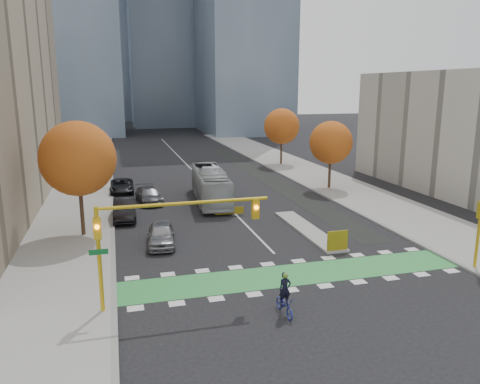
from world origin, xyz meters
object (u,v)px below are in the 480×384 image
tree_west (78,159)px  cyclist (285,301)px  tree_east_near (331,143)px  parked_car_b (125,209)px  parked_car_a (161,234)px  parked_car_c (149,195)px  hazard_board (338,241)px  traffic_signal_west (155,227)px  tree_east_far (282,126)px  traffic_signal_east (480,224)px  bus (210,185)px  parked_car_d (122,186)px

tree_west → cyclist: 18.43m
tree_east_near → parked_car_b: 22.25m
cyclist → parked_car_a: 12.38m
parked_car_a → parked_car_c: parked_car_a is taller
hazard_board → traffic_signal_west: bearing=-158.5°
parked_car_a → hazard_board: bearing=-16.6°
tree_east_far → traffic_signal_west: bearing=-117.9°
traffic_signal_east → parked_car_a: bearing=152.1°
tree_east_near → parked_car_a: size_ratio=1.60×
tree_east_far → cyclist: tree_east_far is taller
tree_west → tree_east_far: bearing=46.7°
traffic_signal_east → parked_car_b: size_ratio=0.82×
bus → parked_car_b: (-7.90, -4.03, -0.73)m
bus → parked_car_d: (-7.90, 5.97, -0.87)m
hazard_board → traffic_signal_east: size_ratio=0.34×
tree_east_far → parked_car_b: bearing=-134.1°
parked_car_c → parked_car_a: bearing=-97.5°
tree_east_near → tree_east_far: size_ratio=0.92×
cyclist → parked_car_b: size_ratio=0.41×
hazard_board → traffic_signal_east: (6.50, -4.71, 1.93)m
tree_east_far → traffic_signal_east: (-2.00, -38.51, -2.51)m
traffic_signal_west → parked_car_a: 9.80m
traffic_signal_east → parked_car_a: size_ratio=0.93×
cyclist → parked_car_d: size_ratio=0.42×
parked_car_a → parked_car_d: size_ratio=0.89×
traffic_signal_east → parked_car_d: traffic_signal_east is taller
tree_west → hazard_board: bearing=-26.0°
tree_east_far → parked_car_c: size_ratio=1.58×
parked_car_a → parked_car_d: (-2.19, 17.18, -0.07)m
tree_east_far → parked_car_a: tree_east_far is taller
tree_east_near → tree_east_far: bearing=88.2°
tree_west → parked_car_c: (5.31, 8.84, -4.92)m
tree_west → bus: tree_west is taller
tree_west → parked_car_c: 11.42m
tree_east_far → parked_car_c: tree_east_far is taller
hazard_board → tree_east_near: size_ratio=0.20×
parked_car_c → tree_east_far: bearing=34.9°
tree_west → tree_east_near: tree_west is taller
traffic_signal_east → parked_car_a: 19.69m
tree_west → parked_car_d: bearing=77.8°
hazard_board → parked_car_b: bearing=138.2°
parked_car_c → parked_car_d: parked_car_c is taller
hazard_board → parked_car_d: size_ratio=0.28×
traffic_signal_west → parked_car_d: traffic_signal_west is taller
tree_west → traffic_signal_east: 25.90m
hazard_board → tree_east_far: (8.50, 33.80, 4.44)m
traffic_signal_west → parked_car_c: (1.24, 21.35, -3.33)m
bus → hazard_board: bearing=-67.0°
tree_east_far → cyclist: 43.68m
traffic_signal_west → parked_car_d: bearing=92.3°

